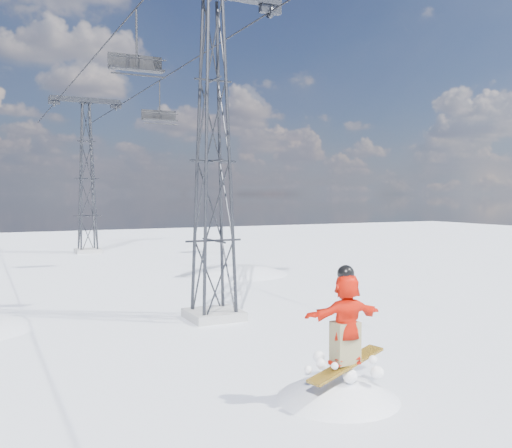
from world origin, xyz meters
name	(u,v)px	position (x,y,z in m)	size (l,w,h in m)	color
ground	(317,395)	(0.00, 0.00, 0.00)	(120.00, 120.00, 0.00)	white
lift_tower_near	(213,162)	(0.80, 8.00, 5.47)	(5.20, 1.80, 11.43)	#999999
lift_tower_far	(87,179)	(0.80, 33.00, 5.47)	(5.20, 1.80, 11.43)	#999999
haul_cables	(130,69)	(0.80, 19.50, 10.85)	(4.46, 51.00, 0.06)	black
lift_chair_near	(136,64)	(-1.40, 9.74, 8.94)	(1.93, 0.55, 2.39)	black
lift_chair_mid	(159,116)	(3.00, 21.73, 8.83)	(2.03, 0.58, 2.52)	black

